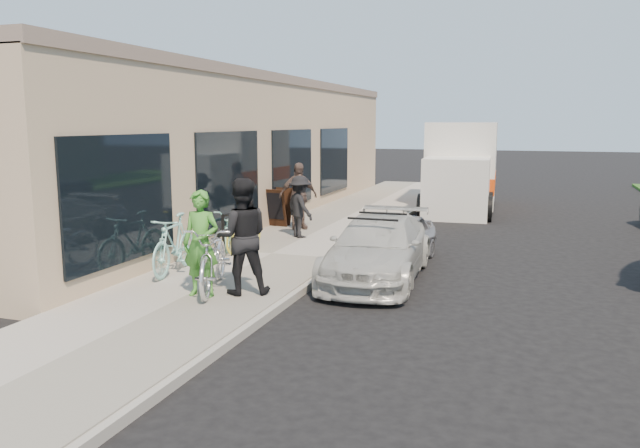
% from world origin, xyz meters
% --- Properties ---
extents(ground, '(120.00, 120.00, 0.00)m').
position_xyz_m(ground, '(0.00, 0.00, 0.00)').
color(ground, black).
rests_on(ground, ground).
extents(sidewalk, '(3.00, 34.00, 0.15)m').
position_xyz_m(sidewalk, '(-2.00, 3.00, 0.07)').
color(sidewalk, '#9E988E').
rests_on(sidewalk, ground).
extents(curb, '(0.12, 34.00, 0.13)m').
position_xyz_m(curb, '(-0.45, 3.00, 0.07)').
color(curb, gray).
rests_on(curb, ground).
extents(storefront, '(3.60, 20.00, 4.22)m').
position_xyz_m(storefront, '(-5.24, 7.99, 2.12)').
color(storefront, tan).
rests_on(storefront, ground).
extents(bike_rack, '(0.15, 0.63, 0.89)m').
position_xyz_m(bike_rack, '(-2.78, 2.68, 0.69)').
color(bike_rack, black).
rests_on(bike_rack, sidewalk).
extents(sandwich_board, '(0.68, 0.68, 1.00)m').
position_xyz_m(sandwich_board, '(-3.27, 6.35, 0.66)').
color(sandwich_board, black).
rests_on(sandwich_board, sidewalk).
extents(sedan_white, '(1.82, 4.10, 1.21)m').
position_xyz_m(sedan_white, '(0.53, 2.15, 0.59)').
color(sedan_white, '#B8B8B4').
rests_on(sedan_white, ground).
extents(sedan_silver, '(1.44, 3.09, 1.02)m').
position_xyz_m(sedan_silver, '(0.56, 3.55, 0.51)').
color(sedan_silver, '#9F9EA4').
rests_on(sedan_silver, ground).
extents(moving_truck, '(2.51, 6.02, 2.91)m').
position_xyz_m(moving_truck, '(0.84, 12.69, 1.29)').
color(moving_truck, silver).
rests_on(moving_truck, ground).
extents(tandem_bike, '(1.36, 2.22, 1.10)m').
position_xyz_m(tandem_bike, '(-1.74, 0.01, 0.70)').
color(tandem_bike, silver).
rests_on(tandem_bike, sidewalk).
extents(woman_rider, '(0.63, 0.41, 1.71)m').
position_xyz_m(woman_rider, '(-1.74, -0.39, 1.00)').
color(woman_rider, '#418E2F').
rests_on(woman_rider, sidewalk).
extents(man_standing, '(1.14, 1.05, 1.88)m').
position_xyz_m(man_standing, '(-1.20, -0.04, 1.09)').
color(man_standing, black).
rests_on(man_standing, sidewalk).
extents(cruiser_bike_a, '(0.75, 1.86, 1.08)m').
position_xyz_m(cruiser_bike_a, '(-3.00, 0.82, 0.69)').
color(cruiser_bike_a, '#94DDD2').
rests_on(cruiser_bike_a, sidewalk).
extents(cruiser_bike_b, '(1.10, 1.79, 0.89)m').
position_xyz_m(cruiser_bike_b, '(-3.06, 3.21, 0.59)').
color(cruiser_bike_b, '#94DDD2').
rests_on(cruiser_bike_b, sidewalk).
extents(cruiser_bike_c, '(0.52, 1.50, 0.88)m').
position_xyz_m(cruiser_bike_c, '(-2.65, 3.02, 0.59)').
color(cruiser_bike_c, yellow).
rests_on(cruiser_bike_c, sidewalk).
extents(bystander_a, '(1.09, 1.04, 1.49)m').
position_xyz_m(bystander_a, '(-2.10, 4.96, 0.90)').
color(bystander_a, black).
rests_on(bystander_a, sidewalk).
extents(bystander_b, '(1.06, 0.96, 1.73)m').
position_xyz_m(bystander_b, '(-2.58, 6.08, 1.02)').
color(bystander_b, brown).
rests_on(bystander_b, sidewalk).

